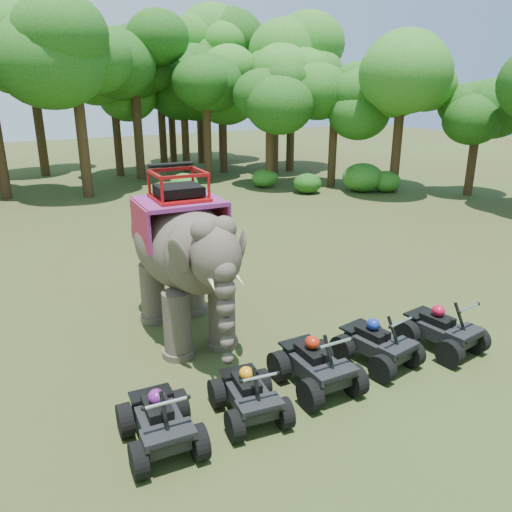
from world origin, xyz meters
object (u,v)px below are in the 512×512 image
object	(u,v)px
atv_2	(316,358)
atv_4	(443,324)
atv_1	(249,389)
atv_3	(378,338)
elephant	(183,254)
atv_0	(160,415)

from	to	relation	value
atv_2	atv_4	world-z (taller)	atv_2
atv_1	atv_3	bearing A→B (deg)	12.18
atv_3	atv_2	bearing A→B (deg)	174.62
atv_1	atv_4	xyz separation A→B (m)	(5.31, -0.13, 0.06)
elephant	atv_2	world-z (taller)	elephant
atv_0	atv_2	bearing A→B (deg)	7.04
atv_0	atv_2	xyz separation A→B (m)	(3.47, 0.06, 0.04)
atv_2	atv_4	size ratio (longest dim) A/B	1.02
elephant	atv_0	xyz separation A→B (m)	(-2.13, -3.78, -1.49)
atv_1	atv_2	distance (m)	1.71
atv_2	atv_0	bearing A→B (deg)	-176.18
atv_0	atv_3	xyz separation A→B (m)	(5.26, 0.11, 0.01)
atv_0	atv_4	distance (m)	7.07
atv_1	atv_3	distance (m)	3.50
elephant	atv_2	size ratio (longest dim) A/B	2.74
atv_0	atv_4	size ratio (longest dim) A/B	0.96
atv_1	atv_0	bearing A→B (deg)	-173.41
atv_1	atv_4	world-z (taller)	atv_4
atv_2	atv_3	bearing A→B (deg)	4.52
atv_0	atv_1	xyz separation A→B (m)	(1.76, -0.08, -0.04)
atv_4	atv_1	bearing A→B (deg)	173.30
atv_2	atv_3	distance (m)	1.79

